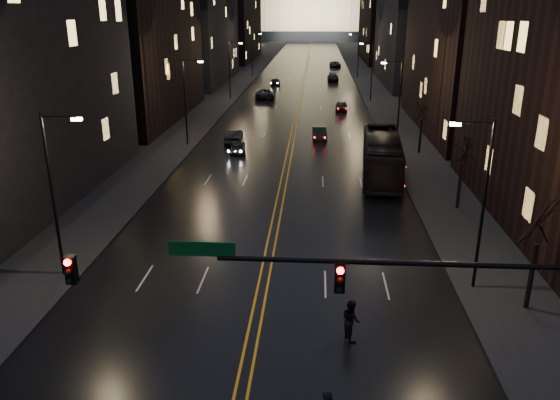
% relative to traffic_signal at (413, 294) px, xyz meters
% --- Properties ---
extents(road, '(20.00, 320.00, 0.02)m').
position_rel_traffic_signal_xyz_m(road, '(-5.91, 130.00, -5.09)').
color(road, black).
rests_on(road, ground).
extents(sidewalk_left, '(8.00, 320.00, 0.16)m').
position_rel_traffic_signal_xyz_m(sidewalk_left, '(-19.91, 130.00, -5.02)').
color(sidewalk_left, black).
rests_on(sidewalk_left, ground).
extents(sidewalk_right, '(8.00, 320.00, 0.16)m').
position_rel_traffic_signal_xyz_m(sidewalk_right, '(8.09, 130.00, -5.02)').
color(sidewalk_right, black).
rests_on(sidewalk_right, ground).
extents(center_line, '(0.62, 320.00, 0.01)m').
position_rel_traffic_signal_xyz_m(center_line, '(-5.91, 130.00, -5.08)').
color(center_line, orange).
rests_on(center_line, road).
extents(building_left_mid, '(12.00, 30.00, 28.00)m').
position_rel_traffic_signal_xyz_m(building_left_mid, '(-26.91, 54.00, 8.90)').
color(building_left_mid, black).
rests_on(building_left_mid, ground).
extents(building_left_far, '(12.00, 34.00, 20.00)m').
position_rel_traffic_signal_xyz_m(building_left_far, '(-26.91, 92.00, 4.90)').
color(building_left_far, black).
rests_on(building_left_far, ground).
extents(building_left_dist, '(12.00, 40.00, 24.00)m').
position_rel_traffic_signal_xyz_m(building_left_dist, '(-26.91, 140.00, 6.90)').
color(building_left_dist, black).
rests_on(building_left_dist, ground).
extents(building_right_mid, '(12.00, 34.00, 26.00)m').
position_rel_traffic_signal_xyz_m(building_right_mid, '(15.09, 92.00, 7.90)').
color(building_right_mid, black).
rests_on(building_right_mid, ground).
extents(building_right_dist, '(12.00, 40.00, 22.00)m').
position_rel_traffic_signal_xyz_m(building_right_dist, '(15.09, 140.00, 5.90)').
color(building_right_dist, black).
rests_on(building_right_dist, ground).
extents(capitol, '(90.00, 50.00, 58.50)m').
position_rel_traffic_signal_xyz_m(capitol, '(-5.91, 250.00, 12.05)').
color(capitol, black).
rests_on(capitol, ground).
extents(traffic_signal, '(17.29, 0.45, 7.00)m').
position_rel_traffic_signal_xyz_m(traffic_signal, '(0.00, 0.00, 0.00)').
color(traffic_signal, black).
rests_on(traffic_signal, ground).
extents(streetlamp_right_near, '(2.13, 0.25, 9.00)m').
position_rel_traffic_signal_xyz_m(streetlamp_right_near, '(4.91, 10.00, -0.02)').
color(streetlamp_right_near, black).
rests_on(streetlamp_right_near, ground).
extents(streetlamp_left_near, '(2.13, 0.25, 9.00)m').
position_rel_traffic_signal_xyz_m(streetlamp_left_near, '(-16.72, 10.00, -0.02)').
color(streetlamp_left_near, black).
rests_on(streetlamp_left_near, ground).
extents(streetlamp_right_mid, '(2.13, 0.25, 9.00)m').
position_rel_traffic_signal_xyz_m(streetlamp_right_mid, '(4.91, 40.00, -0.02)').
color(streetlamp_right_mid, black).
rests_on(streetlamp_right_mid, ground).
extents(streetlamp_left_mid, '(2.13, 0.25, 9.00)m').
position_rel_traffic_signal_xyz_m(streetlamp_left_mid, '(-16.72, 40.00, -0.02)').
color(streetlamp_left_mid, black).
rests_on(streetlamp_left_mid, ground).
extents(streetlamp_right_far, '(2.13, 0.25, 9.00)m').
position_rel_traffic_signal_xyz_m(streetlamp_right_far, '(4.91, 70.00, -0.02)').
color(streetlamp_right_far, black).
rests_on(streetlamp_right_far, ground).
extents(streetlamp_left_far, '(2.13, 0.25, 9.00)m').
position_rel_traffic_signal_xyz_m(streetlamp_left_far, '(-16.72, 70.00, -0.02)').
color(streetlamp_left_far, black).
rests_on(streetlamp_left_far, ground).
extents(streetlamp_right_dist, '(2.13, 0.25, 9.00)m').
position_rel_traffic_signal_xyz_m(streetlamp_right_dist, '(4.91, 100.00, -0.02)').
color(streetlamp_right_dist, black).
rests_on(streetlamp_right_dist, ground).
extents(streetlamp_left_dist, '(2.13, 0.25, 9.00)m').
position_rel_traffic_signal_xyz_m(streetlamp_left_dist, '(-16.72, 100.00, -0.02)').
color(streetlamp_left_dist, black).
rests_on(streetlamp_left_dist, ground).
extents(tree_right_near, '(2.40, 2.40, 6.65)m').
position_rel_traffic_signal_xyz_m(tree_right_near, '(7.09, 8.00, -0.58)').
color(tree_right_near, black).
rests_on(tree_right_near, ground).
extents(tree_right_mid, '(2.40, 2.40, 6.65)m').
position_rel_traffic_signal_xyz_m(tree_right_mid, '(7.09, 22.00, -0.58)').
color(tree_right_mid, black).
rests_on(tree_right_mid, ground).
extents(tree_right_far, '(2.40, 2.40, 6.65)m').
position_rel_traffic_signal_xyz_m(tree_right_far, '(7.09, 38.00, -0.58)').
color(tree_right_far, black).
rests_on(tree_right_far, ground).
extents(bus, '(4.09, 13.27, 3.64)m').
position_rel_traffic_signal_xyz_m(bus, '(2.43, 29.95, -3.28)').
color(bus, black).
rests_on(bus, ground).
extents(oncoming_car_a, '(2.14, 4.17, 1.36)m').
position_rel_traffic_signal_xyz_m(oncoming_car_a, '(-11.14, 37.20, -4.42)').
color(oncoming_car_a, black).
rests_on(oncoming_car_a, ground).
extents(oncoming_car_b, '(1.76, 4.66, 1.52)m').
position_rel_traffic_signal_xyz_m(oncoming_car_b, '(-12.15, 41.38, -4.34)').
color(oncoming_car_b, black).
rests_on(oncoming_car_b, ground).
extents(oncoming_car_c, '(2.80, 5.98, 1.65)m').
position_rel_traffic_signal_xyz_m(oncoming_car_c, '(-11.48, 71.95, -4.28)').
color(oncoming_car_c, black).
rests_on(oncoming_car_c, ground).
extents(oncoming_car_d, '(2.19, 4.60, 1.30)m').
position_rel_traffic_signal_xyz_m(oncoming_car_d, '(-11.11, 87.61, -4.46)').
color(oncoming_car_d, black).
rests_on(oncoming_car_d, ground).
extents(receding_car_a, '(1.69, 4.22, 1.36)m').
position_rel_traffic_signal_xyz_m(receding_car_a, '(-2.86, 43.57, -4.42)').
color(receding_car_a, black).
rests_on(receding_car_a, ground).
extents(receding_car_b, '(1.77, 4.19, 1.41)m').
position_rel_traffic_signal_xyz_m(receding_car_b, '(0.24, 61.34, -4.40)').
color(receding_car_b, black).
rests_on(receding_car_b, ground).
extents(receding_car_c, '(2.17, 5.33, 1.55)m').
position_rel_traffic_signal_xyz_m(receding_car_c, '(-0.12, 94.26, -4.33)').
color(receding_car_c, black).
rests_on(receding_car_c, ground).
extents(receding_car_d, '(2.74, 5.45, 1.48)m').
position_rel_traffic_signal_xyz_m(receding_car_d, '(1.07, 121.12, -4.36)').
color(receding_car_d, black).
rests_on(receding_car_d, ground).
extents(pedestrian_b, '(0.84, 1.05, 1.91)m').
position_rel_traffic_signal_xyz_m(pedestrian_b, '(-1.57, 5.00, -4.15)').
color(pedestrian_b, black).
rests_on(pedestrian_b, ground).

